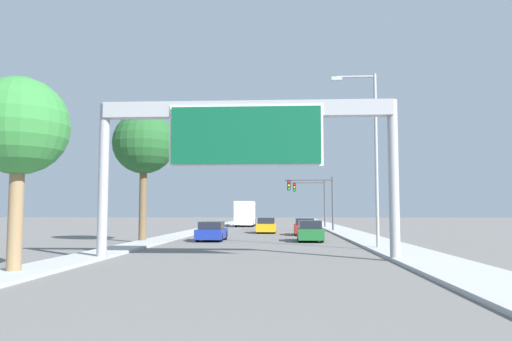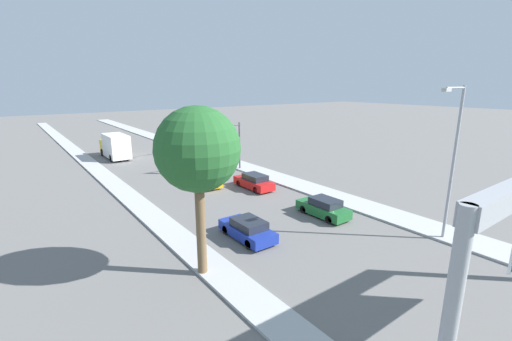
{
  "view_description": "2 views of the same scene",
  "coord_description": "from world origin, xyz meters",
  "views": [
    {
      "loc": [
        1.64,
        -3.97,
        2.18
      ],
      "look_at": [
        0.0,
        25.96,
        4.58
      ],
      "focal_mm": 35.0,
      "sensor_mm": 36.0,
      "label": 1
    },
    {
      "loc": [
        -15.52,
        14.69,
        9.95
      ],
      "look_at": [
        1.0,
        36.97,
        2.94
      ],
      "focal_mm": 24.0,
      "sensor_mm": 36.0,
      "label": 2
    }
  ],
  "objects": [
    {
      "name": "car_near_center",
      "position": [
        -3.5,
        31.84,
        0.65
      ],
      "size": [
        1.84,
        4.36,
        1.38
      ],
      "color": "navy",
      "rests_on": "ground"
    },
    {
      "name": "palm_tree_background",
      "position": [
        -7.97,
        29.71,
        6.77
      ],
      "size": [
        4.29,
        4.29,
        8.99
      ],
      "color": "brown",
      "rests_on": "ground"
    },
    {
      "name": "sidewalk_right",
      "position": [
        7.75,
        60.0,
        0.07
      ],
      "size": [
        3.0,
        120.0,
        0.15
      ],
      "color": "#B2B2B2",
      "rests_on": "ground"
    },
    {
      "name": "car_mid_left",
      "position": [
        3.5,
        31.58,
        0.69
      ],
      "size": [
        1.74,
        4.32,
        1.47
      ],
      "color": "#1E662D",
      "rests_on": "ground"
    },
    {
      "name": "truck_box_primary",
      "position": [
        -3.5,
        63.43,
        1.71
      ],
      "size": [
        2.48,
        7.26,
        3.37
      ],
      "color": "yellow",
      "rests_on": "ground"
    },
    {
      "name": "car_mid_right",
      "position": [
        0.0,
        44.46,
        0.69
      ],
      "size": [
        1.78,
        4.7,
        1.47
      ],
      "color": "gold",
      "rests_on": "ground"
    },
    {
      "name": "street_lamp_right",
      "position": [
        6.58,
        24.09,
        5.75
      ],
      "size": [
        2.54,
        0.28,
        9.9
      ],
      "color": "#9EA0A5",
      "rests_on": "ground"
    },
    {
      "name": "car_near_right",
      "position": [
        3.5,
        40.66,
        0.69
      ],
      "size": [
        1.78,
        4.6,
        1.47
      ],
      "color": "red",
      "rests_on": "ground"
    },
    {
      "name": "palm_tree_foreground",
      "position": [
        -7.47,
        12.58,
        5.02
      ],
      "size": [
        3.4,
        3.4,
        6.79
      ],
      "color": "#8C704C",
      "rests_on": "ground"
    },
    {
      "name": "sign_gantry",
      "position": [
        0.0,
        17.89,
        5.57
      ],
      "size": [
        13.34,
        0.73,
        7.04
      ],
      "color": "#9EA0A5",
      "rests_on": "ground"
    },
    {
      "name": "median_strip_left",
      "position": [
        -7.25,
        60.0,
        0.07
      ],
      "size": [
        2.0,
        120.0,
        0.15
      ],
      "color": "#B2B2B2",
      "rests_on": "ground"
    },
    {
      "name": "traffic_light_near_intersection",
      "position": [
        5.06,
        48.0,
        3.88
      ],
      "size": [
        5.01,
        0.32,
        5.65
      ],
      "color": "#4C4C4F",
      "rests_on": "ground"
    },
    {
      "name": "traffic_light_mid_block",
      "position": [
        5.42,
        58.0,
        3.99
      ],
      "size": [
        4.14,
        0.32,
        5.92
      ],
      "color": "#4C4C4F",
      "rests_on": "ground"
    }
  ]
}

